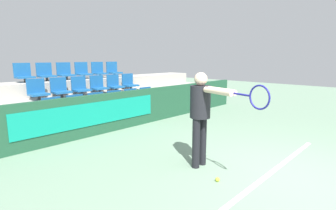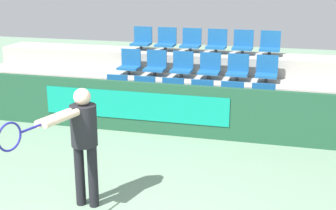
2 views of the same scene
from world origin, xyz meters
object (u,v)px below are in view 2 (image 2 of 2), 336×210
Objects in this scene: stadium_chair_12 at (142,40)px; stadium_chair_4 at (231,98)px; stadium_chair_7 at (156,65)px; tennis_player at (81,136)px; stadium_chair_2 at (172,94)px; stadium_chair_11 at (267,71)px; stadium_chair_6 at (130,63)px; stadium_chair_0 at (116,90)px; stadium_chair_9 at (209,68)px; stadium_chair_17 at (270,45)px; stadium_chair_8 at (182,66)px; stadium_chair_5 at (263,100)px; stadium_chair_13 at (166,41)px; stadium_chair_3 at (201,96)px; stadium_chair_10 at (238,69)px; stadium_chair_15 at (217,43)px; stadium_chair_1 at (143,92)px; stadium_chair_16 at (243,44)px; stadium_chair_14 at (191,42)px.

stadium_chair_4 is at bearing -37.02° from stadium_chair_12.
stadium_chair_7 is 0.33× the size of tennis_player.
stadium_chair_2 is 1.00× the size of stadium_chair_11.
stadium_chair_0 is at bearing -90.00° from stadium_chair_6.
stadium_chair_9 is (1.79, 0.00, 0.00)m from stadium_chair_6.
stadium_chair_17 reaches higher than stadium_chair_9.
tennis_player is at bearing -93.37° from stadium_chair_8.
stadium_chair_4 is 1.00× the size of stadium_chair_9.
stadium_chair_0 is 1.54m from stadium_chair_8.
stadium_chair_12 is at bearing 90.00° from stadium_chair_6.
stadium_chair_6 and stadium_chair_11 have the same top height.
stadium_chair_17 is at bearing 90.00° from stadium_chair_11.
stadium_chair_8 is at bearing -153.31° from stadium_chair_17.
stadium_chair_13 is at bearing 142.98° from stadium_chair_5.
stadium_chair_6 is at bearing 153.31° from stadium_chair_3.
stadium_chair_15 is (-0.60, 0.90, 0.39)m from stadium_chair_10.
stadium_chair_0 is at bearing 180.00° from stadium_chair_4.
stadium_chair_1 is at bearing -123.55° from stadium_chair_15.
stadium_chair_1 is at bearing -159.34° from stadium_chair_11.
stadium_chair_1 is at bearing -71.66° from stadium_chair_12.
stadium_chair_7 and stadium_chair_9 have the same top height.
stadium_chair_2 is at bearing -123.55° from stadium_chair_9.
stadium_chair_16 is at bearing 45.15° from stadium_chair_1.
stadium_chair_16 is at bearing 108.34° from stadium_chair_5.
stadium_chair_9 is at bearing 56.45° from stadium_chair_2.
stadium_chair_12 is at bearing 108.34° from stadium_chair_1.
stadium_chair_3 is at bearing -71.66° from stadium_chair_14.
stadium_chair_7 and stadium_chair_11 have the same top height.
stadium_chair_11 is at bearing 0.00° from stadium_chair_7.
stadium_chair_14 reaches higher than stadium_chair_4.
stadium_chair_8 is at bearing 90.00° from stadium_chair_2.
stadium_chair_9 is 1.00× the size of stadium_chair_10.
stadium_chair_12 is (-1.79, 0.90, 0.39)m from stadium_chair_9.
stadium_chair_10 is at bearing -123.55° from stadium_chair_17.
stadium_chair_1 is 3.67m from tennis_player.
stadium_chair_16 reaches higher than stadium_chair_3.
stadium_chair_15 is at bearing 180.00° from stadium_chair_17.
stadium_chair_9 is at bearing 90.00° from stadium_chair_3.
stadium_chair_10 is 0.98m from stadium_chair_16.
stadium_chair_13 is at bearing 108.38° from tennis_player.
stadium_chair_16 is at bearing 56.45° from stadium_chair_9.
stadium_chair_6 is at bearing -142.98° from stadium_chair_14.
stadium_chair_4 is 0.98m from stadium_chair_10.
stadium_chair_1 is 1.15m from stadium_chair_8.
stadium_chair_0 is 2.98m from stadium_chair_5.
stadium_chair_9 is 1.00× the size of stadium_chair_15.
stadium_chair_6 is 1.00× the size of stadium_chair_17.
stadium_chair_7 is (0.00, 0.90, 0.39)m from stadium_chair_1.
stadium_chair_17 is at bearing 90.00° from stadium_chair_5.
stadium_chair_17 is (0.60, 1.80, 0.78)m from stadium_chair_4.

